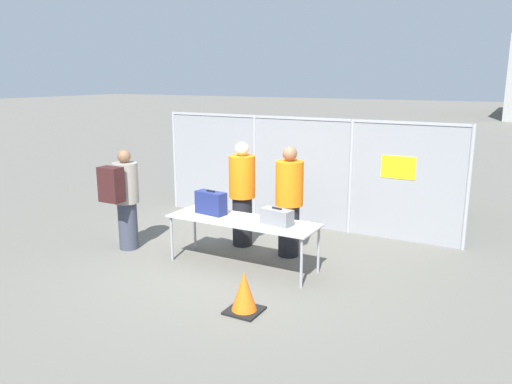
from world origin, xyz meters
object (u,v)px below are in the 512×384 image
object	(u,v)px
security_worker_near	(289,200)
security_worker_far	(242,193)
traffic_cone	(244,293)
utility_trailer	(393,190)
suitcase_grey	(277,217)
suitcase_navy	(211,203)
traveler_hooded	(124,196)
inspection_table	(242,223)

from	to	relation	value
security_worker_near	security_worker_far	size ratio (longest dim) A/B	1.00
security_worker_near	traffic_cone	size ratio (longest dim) A/B	3.41
security_worker_near	utility_trailer	world-z (taller)	security_worker_near
suitcase_grey	traffic_cone	distance (m)	1.50
suitcase_navy	suitcase_grey	distance (m)	1.17
suitcase_navy	security_worker_near	world-z (taller)	security_worker_near
traveler_hooded	suitcase_grey	bearing A→B (deg)	-0.06
suitcase_grey	security_worker_near	bearing A→B (deg)	101.49
inspection_table	security_worker_far	size ratio (longest dim) A/B	1.31
traveler_hooded	utility_trailer	distance (m)	5.98
security_worker_near	utility_trailer	size ratio (longest dim) A/B	0.50
security_worker_far	traffic_cone	world-z (taller)	security_worker_far
security_worker_far	traffic_cone	distance (m)	2.65
security_worker_near	utility_trailer	distance (m)	4.01
traveler_hooded	security_worker_far	xyz separation A→B (m)	(1.61, 1.15, -0.00)
inspection_table	suitcase_grey	world-z (taller)	suitcase_grey
security_worker_far	inspection_table	bearing A→B (deg)	146.66
inspection_table	security_worker_near	bearing A→B (deg)	62.06
security_worker_near	traveler_hooded	bearing A→B (deg)	29.08
traveler_hooded	suitcase_navy	bearing A→B (deg)	5.45
traffic_cone	security_worker_far	bearing A→B (deg)	120.71
security_worker_near	utility_trailer	xyz separation A→B (m)	(0.75, 3.90, -0.53)
inspection_table	security_worker_near	distance (m)	0.91
suitcase_grey	security_worker_far	bearing A→B (deg)	141.84
suitcase_navy	security_worker_near	size ratio (longest dim) A/B	0.29
inspection_table	security_worker_far	bearing A→B (deg)	120.46
traveler_hooded	security_worker_far	size ratio (longest dim) A/B	0.94
inspection_table	traffic_cone	world-z (taller)	inspection_table
suitcase_navy	utility_trailer	bearing A→B (deg)	69.18
utility_trailer	traffic_cone	distance (m)	6.02
suitcase_grey	traveler_hooded	bearing A→B (deg)	-173.69
suitcase_navy	suitcase_grey	size ratio (longest dim) A/B	1.05
inspection_table	suitcase_navy	size ratio (longest dim) A/B	4.47
suitcase_navy	suitcase_grey	bearing A→B (deg)	-1.06
security_worker_far	traffic_cone	xyz separation A→B (m)	(1.31, -2.20, -0.69)
inspection_table	security_worker_far	xyz separation A→B (m)	(-0.51, 0.87, 0.23)
suitcase_grey	security_worker_far	xyz separation A→B (m)	(-1.08, 0.85, 0.07)
suitcase_navy	security_worker_near	xyz separation A→B (m)	(1.01, 0.74, -0.00)
suitcase_navy	utility_trailer	distance (m)	4.99
suitcase_navy	traveler_hooded	world-z (taller)	traveler_hooded
security_worker_near	security_worker_far	distance (m)	0.93
suitcase_grey	utility_trailer	xyz separation A→B (m)	(0.60, 4.66, -0.46)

